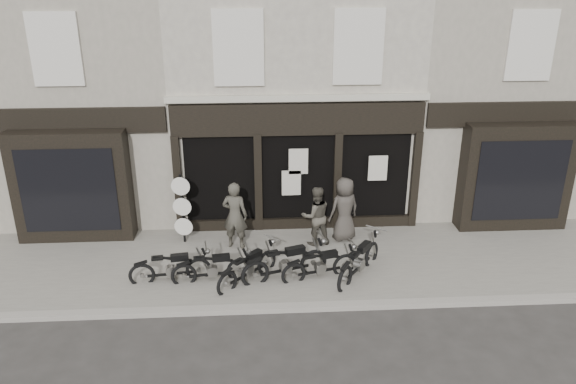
{
  "coord_description": "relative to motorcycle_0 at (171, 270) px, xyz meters",
  "views": [
    {
      "loc": [
        -1.2,
        -12.26,
        7.43
      ],
      "look_at": [
        -0.37,
        1.6,
        1.81
      ],
      "focal_mm": 35.0,
      "sensor_mm": 36.0,
      "label": 1
    }
  ],
  "objects": [
    {
      "name": "motorcycle_0",
      "position": [
        0.0,
        0.0,
        0.0
      ],
      "size": [
        2.03,
        0.6,
        0.98
      ],
      "rotation": [
        0.0,
        0.0,
        0.14
      ],
      "color": "black",
      "rests_on": "ground"
    },
    {
      "name": "man_right",
      "position": [
        4.62,
        1.98,
        0.66
      ],
      "size": [
        1.07,
        0.91,
        1.86
      ],
      "primitive_type": "imported",
      "rotation": [
        0.0,
        0.0,
        3.55
      ],
      "color": "#3D3833",
      "rests_on": "pavement"
    },
    {
      "name": "advert_sign_post",
      "position": [
        0.09,
        2.06,
        0.66
      ],
      "size": [
        0.53,
        0.34,
        2.16
      ],
      "rotation": [
        0.0,
        0.0,
        -0.13
      ],
      "color": "black",
      "rests_on": "ground"
    },
    {
      "name": "pavement",
      "position": [
        3.37,
        0.81,
        -0.33
      ],
      "size": [
        30.0,
        4.2,
        0.12
      ],
      "primitive_type": "cube",
      "color": "slate",
      "rests_on": "ground_plane"
    },
    {
      "name": "motorcycle_1",
      "position": [
        1.03,
        -0.07,
        -0.0
      ],
      "size": [
        2.01,
        0.59,
        0.97
      ],
      "rotation": [
        0.0,
        0.0,
        0.14
      ],
      "color": "black",
      "rests_on": "ground"
    },
    {
      "name": "man_left",
      "position": [
        1.55,
        1.68,
        0.69
      ],
      "size": [
        0.79,
        0.62,
        1.92
      ],
      "primitive_type": "imported",
      "rotation": [
        0.0,
        0.0,
        2.88
      ],
      "color": "#403D34",
      "rests_on": "pavement"
    },
    {
      "name": "neighbour_left",
      "position": [
        -2.98,
        5.8,
        3.65
      ],
      "size": [
        5.6,
        6.73,
        8.34
      ],
      "color": "gray",
      "rests_on": "ground"
    },
    {
      "name": "central_building",
      "position": [
        3.37,
        5.86,
        3.69
      ],
      "size": [
        7.3,
        6.22,
        8.34
      ],
      "color": "#B7B19D",
      "rests_on": "ground"
    },
    {
      "name": "motorcycle_2",
      "position": [
        1.91,
        -0.11,
        0.0
      ],
      "size": [
        1.6,
        1.62,
        0.98
      ],
      "rotation": [
        0.0,
        0.0,
        0.79
      ],
      "color": "black",
      "rests_on": "ground"
    },
    {
      "name": "motorcycle_4",
      "position": [
        3.72,
        -0.08,
        -0.0
      ],
      "size": [
        1.97,
        0.82,
        0.97
      ],
      "rotation": [
        0.0,
        0.0,
        0.27
      ],
      "color": "black",
      "rests_on": "ground"
    },
    {
      "name": "ground_plane",
      "position": [
        3.37,
        -0.09,
        -0.39
      ],
      "size": [
        90.0,
        90.0,
        0.0
      ],
      "primitive_type": "plane",
      "color": "#2D2B28",
      "rests_on": "ground"
    },
    {
      "name": "man_centre",
      "position": [
        3.79,
        1.75,
        0.58
      ],
      "size": [
        0.94,
        0.79,
        1.7
      ],
      "primitive_type": "imported",
      "rotation": [
        0.0,
        0.0,
        3.33
      ],
      "color": "#474339",
      "rests_on": "pavement"
    },
    {
      "name": "motorcycle_5",
      "position": [
        4.72,
        0.0,
        0.03
      ],
      "size": [
        1.53,
        1.89,
        1.05
      ],
      "rotation": [
        0.0,
        0.0,
        0.93
      ],
      "color": "black",
      "rests_on": "ground"
    },
    {
      "name": "neighbour_right",
      "position": [
        9.72,
        5.8,
        3.65
      ],
      "size": [
        5.6,
        6.73,
        8.34
      ],
      "color": "gray",
      "rests_on": "ground"
    },
    {
      "name": "kerb",
      "position": [
        3.37,
        -1.34,
        -0.32
      ],
      "size": [
        30.0,
        0.25,
        0.13
      ],
      "primitive_type": "cube",
      "color": "gray",
      "rests_on": "ground_plane"
    },
    {
      "name": "motorcycle_3",
      "position": [
        2.85,
        -0.04,
        0.05
      ],
      "size": [
        2.22,
        1.04,
        1.1
      ],
      "rotation": [
        0.0,
        0.0,
        0.32
      ],
      "color": "black",
      "rests_on": "ground"
    }
  ]
}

